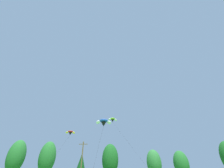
# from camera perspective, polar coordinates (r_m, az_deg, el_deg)

# --- Properties ---
(treeline_tree_b) EXTENTS (5.06, 5.06, 12.07)m
(treeline_tree_b) POSITION_cam_1_polar(r_m,az_deg,el_deg) (57.39, -33.24, -22.50)
(treeline_tree_b) COLOR #472D19
(treeline_tree_b) RESTS_ON ground_plane
(treeline_tree_c) EXTENTS (5.01, 5.01, 11.88)m
(treeline_tree_c) POSITION_cam_1_polar(r_m,az_deg,el_deg) (54.85, -23.89, -24.65)
(treeline_tree_c) COLOR #472D19
(treeline_tree_c) RESTS_ON ground_plane
(treeline_tree_d) EXTENTS (3.36, 3.36, 8.00)m
(treeline_tree_d) POSITION_cam_1_polar(r_m,az_deg,el_deg) (48.14, -11.95, -28.36)
(treeline_tree_d) COLOR #472D19
(treeline_tree_d) RESTS_ON ground_plane
(treeline_tree_e) EXTENTS (4.61, 4.61, 10.42)m
(treeline_tree_e) POSITION_cam_1_polar(r_m,az_deg,el_deg) (46.82, -0.71, -27.25)
(treeline_tree_e) COLOR #472D19
(treeline_tree_e) RESTS_ON ground_plane
(treeline_tree_f) EXTENTS (4.34, 4.34, 9.40)m
(treeline_tree_f) POSITION_cam_1_polar(r_m,az_deg,el_deg) (51.96, 16.05, -27.36)
(treeline_tree_f) COLOR #472D19
(treeline_tree_f) RESTS_ON ground_plane
(treeline_tree_g) EXTENTS (4.14, 4.14, 8.68)m
(treeline_tree_g) POSITION_cam_1_polar(r_m,az_deg,el_deg) (51.30, 25.33, -26.22)
(treeline_tree_g) COLOR #472D19
(treeline_tree_g) RESTS_ON ground_plane
(utility_pole) EXTENTS (2.20, 0.26, 9.65)m
(utility_pole) POSITION_cam_1_polar(r_m,az_deg,el_deg) (39.70, -11.77, -27.60)
(utility_pole) COLOR brown
(utility_pole) RESTS_ON ground_plane
(parafoil_kite_high_red_yellow) EXTENTS (4.82, 19.89, 10.53)m
(parafoil_kite_high_red_yellow) POSITION_cam_1_polar(r_m,az_deg,el_deg) (40.47, -15.91, -17.75)
(parafoil_kite_high_red_yellow) COLOR red
(parafoil_kite_mid_blue_white) EXTENTS (4.09, 22.16, 13.18)m
(parafoil_kite_mid_blue_white) POSITION_cam_1_polar(r_m,az_deg,el_deg) (38.54, -3.27, -14.69)
(parafoil_kite_mid_blue_white) COLOR blue
(parafoil_kite_far_lime_white) EXTENTS (8.73, 21.35, 16.29)m
(parafoil_kite_far_lime_white) POSITION_cam_1_polar(r_m,az_deg,el_deg) (47.11, 0.26, -13.74)
(parafoil_kite_far_lime_white) COLOR #93D633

